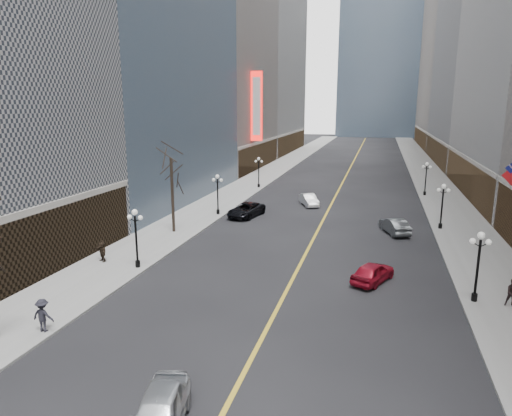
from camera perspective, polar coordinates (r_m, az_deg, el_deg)
The scene contains 21 objects.
sidewalk_east at distance 70.97m, azimuth 21.81°, elevation 1.97°, with size 6.00×230.00×0.15m, color gray.
sidewalk_west at distance 73.12m, azimuth -0.53°, elevation 3.17°, with size 6.00×230.00×0.15m, color gray.
lane_line at distance 80.53m, azimuth 11.09°, elevation 3.78°, with size 0.25×200.00×0.02m, color gold.
bldg_east_d at distance 151.59m, azimuth 25.75°, elevation 18.72°, with size 26.60×46.60×62.80m.
bldg_west_c at distance 94.28m, azimuth -7.52°, elevation 20.53°, with size 26.60×30.60×50.80m.
bldg_west_d at distance 127.79m, azimuth -1.31°, elevation 23.53°, with size 26.60×38.60×72.80m.
streetlamp_east_1 at distance 31.48m, azimuth 26.06°, elevation -5.79°, with size 1.26×0.44×4.52m.
streetlamp_east_2 at distance 48.72m, azimuth 22.28°, elevation 0.76°, with size 1.26×0.44×4.52m.
streetlamp_east_3 at distance 66.37m, azimuth 20.49°, elevation 3.86°, with size 1.26×0.44×4.52m.
streetlamp_west_1 at distance 35.38m, azimuth -14.79°, elevation -2.95°, with size 1.26×0.44×4.52m.
streetlamp_west_2 at distance 51.33m, azimuth -4.82°, elevation 2.24°, with size 1.26×0.44×4.52m.
streetlamp_west_3 at distance 68.30m, azimuth 0.34°, elevation 4.90°, with size 1.26×0.44×4.52m.
theatre_marquee at distance 82.25m, azimuth 0.09°, elevation 12.58°, with size 2.00×0.55×12.00m.
tree_west_far at distance 44.17m, azimuth -10.53°, elevation 4.75°, with size 3.60×3.60×7.92m.
car_nb_near at distance 19.31m, azimuth -12.03°, elevation -23.74°, with size 1.90×4.73×1.61m, color #B8BCC1.
car_nb_mid at distance 57.05m, azimuth 6.65°, elevation 1.02°, with size 1.51×4.32×1.42m, color silver.
car_nb_far at distance 50.97m, azimuth -1.24°, elevation -0.24°, with size 2.55×5.54×1.54m, color black.
car_sb_mid at distance 33.40m, azimuth 14.40°, elevation -7.78°, with size 1.71×4.25×1.45m, color maroon.
car_sb_far at distance 46.34m, azimuth 16.94°, elevation -2.14°, with size 1.60×4.58×1.51m, color #4A4E51.
ped_west_walk at distance 27.87m, azimuth -25.09°, elevation -12.06°, with size 1.21×0.50×1.87m, color black.
ped_west_far at distance 38.05m, azimuth -18.69°, elevation -5.10°, with size 1.56×0.45×1.69m, color black.
Camera 1 is at (5.52, 0.59, 12.19)m, focal length 32.00 mm.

